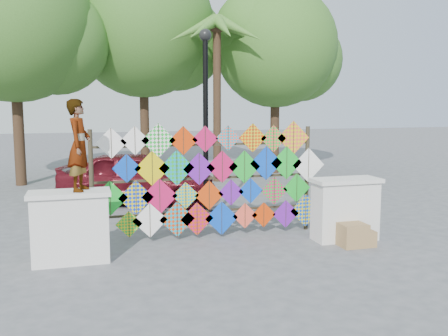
{
  "coord_description": "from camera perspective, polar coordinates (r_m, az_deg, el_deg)",
  "views": [
    {
      "loc": [
        -2.46,
        -9.16,
        2.81
      ],
      "look_at": [
        0.34,
        0.6,
        1.48
      ],
      "focal_mm": 40.0,
      "sensor_mm": 36.0,
      "label": 1
    }
  ],
  "objects": [
    {
      "name": "parapet_left",
      "position": [
        9.22,
        -17.14,
        -6.41
      ],
      "size": [
        1.4,
        0.65,
        1.28
      ],
      "color": "silver",
      "rests_on": "ground"
    },
    {
      "name": "ground",
      "position": [
        9.89,
        -0.94,
        -9.03
      ],
      "size": [
        80.0,
        80.0,
        0.0
      ],
      "primitive_type": "plane",
      "color": "slate",
      "rests_on": "ground"
    },
    {
      "name": "kite_rack",
      "position": [
        10.34,
        -1.4,
        -1.4
      ],
      "size": [
        5.0,
        0.24,
        2.43
      ],
      "color": "#322A1C",
      "rests_on": "ground"
    },
    {
      "name": "cardboard_box_near",
      "position": [
        10.21,
        14.47,
        -7.42
      ],
      "size": [
        0.51,
        0.46,
        0.46
      ],
      "primitive_type": "cube",
      "color": "#A27A4E",
      "rests_on": "ground"
    },
    {
      "name": "cardboard_box_far",
      "position": [
        10.3,
        15.74,
        -7.74
      ],
      "size": [
        0.37,
        0.34,
        0.31
      ],
      "primitive_type": "cube",
      "color": "#A27A4E",
      "rests_on": "ground"
    },
    {
      "name": "palm_tree",
      "position": [
        17.91,
        -0.81,
        14.34
      ],
      "size": [
        3.62,
        3.62,
        5.83
      ],
      "color": "#41291C",
      "rests_on": "ground"
    },
    {
      "name": "lamppost",
      "position": [
        11.5,
        -2.12,
        6.88
      ],
      "size": [
        0.28,
        0.28,
        4.46
      ],
      "color": "black",
      "rests_on": "ground"
    },
    {
      "name": "sedan",
      "position": [
        14.11,
        -9.85,
        -1.06
      ],
      "size": [
        4.7,
        3.1,
        1.49
      ],
      "primitive_type": "imported",
      "rotation": [
        0.0,
        0.0,
        1.23
      ],
      "color": "#570E17",
      "rests_on": "ground"
    },
    {
      "name": "tree_west",
      "position": [
        18.48,
        -22.65,
        14.91
      ],
      "size": [
        5.85,
        5.2,
        8.01
      ],
      "color": "#41291C",
      "rests_on": "ground"
    },
    {
      "name": "tree_east",
      "position": [
        20.28,
        6.15,
        13.59
      ],
      "size": [
        5.4,
        4.8,
        7.42
      ],
      "color": "#41291C",
      "rests_on": "ground"
    },
    {
      "name": "vendor_woman",
      "position": [
        8.99,
        -16.22,
        2.51
      ],
      "size": [
        0.53,
        0.67,
        1.6
      ],
      "primitive_type": "imported",
      "rotation": [
        0.0,
        0.0,
        1.28
      ],
      "color": "#99999E",
      "rests_on": "parapet_left"
    },
    {
      "name": "tree_mid",
      "position": [
        20.57,
        -8.98,
        15.67
      ],
      "size": [
        6.3,
        5.6,
        8.61
      ],
      "color": "#41291C",
      "rests_on": "ground"
    },
    {
      "name": "parapet_right",
      "position": [
        10.56,
        13.68,
        -4.54
      ],
      "size": [
        1.4,
        0.65,
        1.28
      ],
      "color": "silver",
      "rests_on": "ground"
    }
  ]
}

